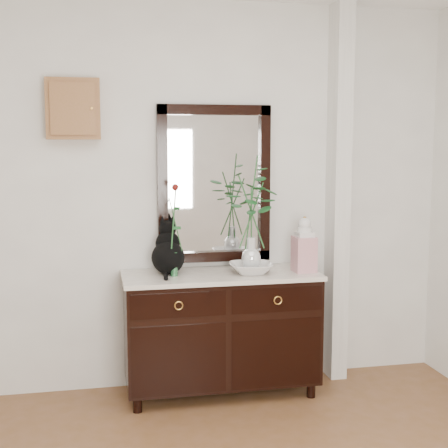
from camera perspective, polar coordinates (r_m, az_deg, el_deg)
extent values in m
cube|color=white|center=(4.39, -2.21, 2.48)|extent=(3.60, 0.04, 2.70)
cube|color=white|center=(4.59, 10.39, 2.58)|extent=(0.12, 0.20, 2.70)
cube|color=black|center=(4.33, -0.27, -9.58)|extent=(1.30, 0.50, 0.82)
cube|color=white|center=(4.24, -0.28, -4.73)|extent=(1.33, 0.52, 0.03)
cube|color=black|center=(4.39, -0.89, 3.66)|extent=(0.80, 0.06, 1.10)
cube|color=white|center=(4.40, -0.93, 3.67)|extent=(0.66, 0.01, 0.96)
cube|color=brown|center=(4.28, -13.63, 10.20)|extent=(0.35, 0.10, 0.40)
imported|color=silver|center=(4.23, 2.49, -4.06)|extent=(0.31, 0.31, 0.07)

